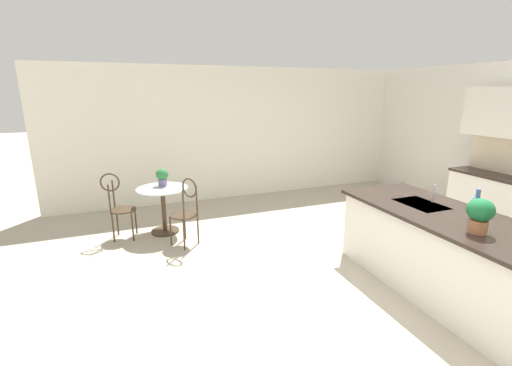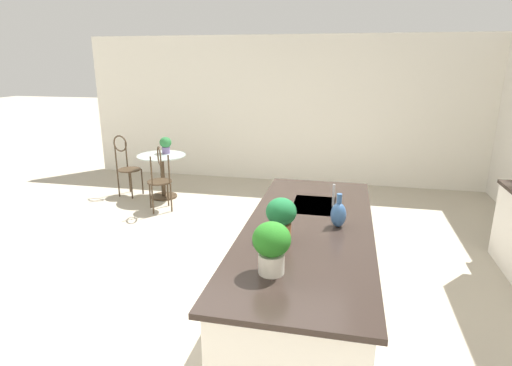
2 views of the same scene
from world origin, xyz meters
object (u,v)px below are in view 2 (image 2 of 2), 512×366
object	(u,v)px
bistro_table	(162,172)
potted_plant_on_table	(166,144)
chair_by_island	(160,176)
vase_on_counter	(338,214)
potted_plant_counter_near	(281,216)
potted_plant_counter_far	(272,245)
chair_near_window	(126,163)

from	to	relation	value
bistro_table	potted_plant_on_table	xyz separation A→B (m)	(-0.14, 0.02, 0.45)
bistro_table	chair_by_island	xyz separation A→B (m)	(0.64, 0.25, 0.13)
vase_on_counter	potted_plant_counter_near	bearing A→B (deg)	-50.74
bistro_table	potted_plant_counter_far	world-z (taller)	potted_plant_counter_far
potted_plant_counter_far	chair_by_island	bearing A→B (deg)	-144.47
bistro_table	vase_on_counter	size ratio (longest dim) A/B	2.78
potted_plant_on_table	potted_plant_counter_far	world-z (taller)	potted_plant_counter_far
chair_near_window	potted_plant_on_table	bearing A→B (deg)	102.05
bistro_table	vase_on_counter	bearing A→B (deg)	44.92
chair_by_island	chair_near_window	bearing A→B (deg)	-124.81
chair_near_window	potted_plant_counter_far	distance (m)	5.06
chair_near_window	potted_plant_counter_near	bearing A→B (deg)	43.92
bistro_table	potted_plant_counter_near	xyz separation A→B (m)	(3.32, 2.54, 0.66)
potted_plant_counter_far	potted_plant_counter_near	bearing A→B (deg)	-177.41
vase_on_counter	chair_by_island	bearing A→B (deg)	-130.71
potted_plant_counter_near	vase_on_counter	xyz separation A→B (m)	(-0.35, 0.43, -0.08)
potted_plant_counter_far	potted_plant_counter_near	world-z (taller)	potted_plant_counter_far
potted_plant_on_table	vase_on_counter	distance (m)	4.28
bistro_table	potted_plant_counter_far	size ratio (longest dim) A/B	2.27
chair_near_window	vase_on_counter	xyz separation A→B (m)	(2.97, 3.62, 0.46)
potted_plant_on_table	vase_on_counter	size ratio (longest dim) A/B	0.97
vase_on_counter	chair_near_window	bearing A→B (deg)	-129.32
chair_by_island	potted_plant_counter_far	bearing A→B (deg)	35.53
chair_by_island	potted_plant_on_table	size ratio (longest dim) A/B	3.74
chair_by_island	potted_plant_on_table	distance (m)	0.87
potted_plant_on_table	chair_near_window	bearing A→B (deg)	-77.95
chair_near_window	potted_plant_counter_near	world-z (taller)	potted_plant_counter_near
potted_plant_on_table	bistro_table	bearing A→B (deg)	-10.29
potted_plant_counter_far	chair_near_window	bearing A→B (deg)	-140.22
potted_plant_on_table	potted_plant_counter_far	size ratio (longest dim) A/B	0.79
potted_plant_counter_far	potted_plant_on_table	bearing A→B (deg)	-147.69
bistro_table	potted_plant_counter_near	distance (m)	4.23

